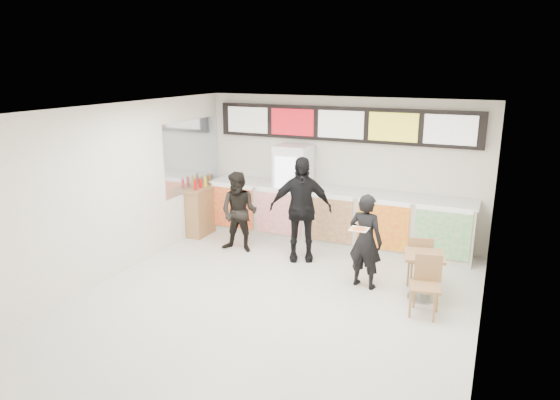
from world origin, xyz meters
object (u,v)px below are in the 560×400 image
Objects in this scene: customer_left at (239,212)px; cafe_table at (423,268)px; service_counter at (334,217)px; customer_main at (365,241)px; condiment_ledge at (203,210)px; drinks_fridge at (293,192)px; customer_mid at (301,209)px.

customer_left is 3.75m from cafe_table.
customer_left is (-1.57, -1.21, 0.23)m from service_counter.
customer_main reaches higher than service_counter.
drinks_fridge is at bearing 17.80° from condiment_ledge.
customer_mid is at bearing -60.94° from drinks_fridge.
condiment_ledge is (-2.51, 0.53, -0.46)m from customer_mid.
customer_mid is (-1.44, 0.71, 0.19)m from customer_main.
drinks_fridge is at bearing 96.06° from customer_mid.
cafe_table is (0.97, -0.08, -0.28)m from customer_main.
customer_main is at bearing 163.50° from cafe_table.
customer_main is at bearing -41.62° from drinks_fridge.
drinks_fridge reaches higher than service_counter.
customer_mid is 2.58m from cafe_table.
service_counter is 2.78× the size of customer_mid.
drinks_fridge is 1.40m from customer_left.
customer_mid reaches higher than condiment_ledge.
customer_left reaches higher than customer_main.
customer_left is (-2.70, 0.61, 0.00)m from customer_main.
cafe_table is (3.67, -0.69, -0.28)m from customer_left.
customer_main is 1.01m from cafe_table.
drinks_fridge is 1.00× the size of customer_mid.
drinks_fridge is 1.60× the size of condiment_ledge.
customer_left is 0.81× the size of customer_mid.
drinks_fridge is at bearing 179.01° from service_counter.
customer_mid is 1.26× the size of cafe_table.
condiment_ledge is (-1.88, -0.61, -0.47)m from drinks_fridge.
customer_mid is at bearing 150.23° from cafe_table.
cafe_table is at bearing -32.33° from drinks_fridge.
customer_main is 1.29× the size of condiment_ledge.
customer_left is 1.02× the size of cafe_table.
condiment_ledge reaches higher than cafe_table.
drinks_fridge is at bearing -30.52° from customer_main.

